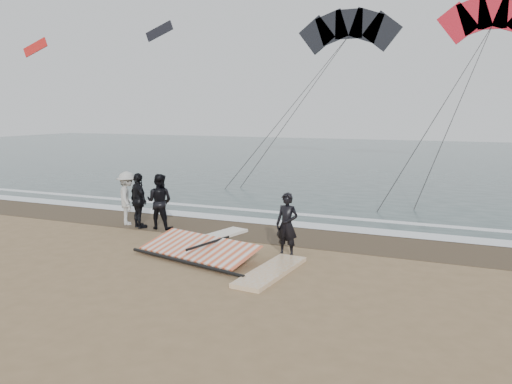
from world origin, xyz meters
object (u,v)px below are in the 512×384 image
(man_main, at_px, (287,225))
(board_cream, at_px, (216,236))
(sail_rig, at_px, (199,250))
(board_white, at_px, (271,271))

(man_main, bearing_deg, board_cream, 167.57)
(sail_rig, bearing_deg, board_cream, 104.01)
(board_cream, xyz_separation_m, sail_rig, (0.49, -1.97, 0.14))
(man_main, height_order, board_white, man_main)
(board_cream, bearing_deg, man_main, -5.96)
(man_main, relative_size, sail_rig, 0.46)
(man_main, bearing_deg, board_white, -76.83)
(board_cream, distance_m, sail_rig, 2.03)
(man_main, relative_size, board_cream, 0.73)
(board_white, bearing_deg, man_main, 100.29)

